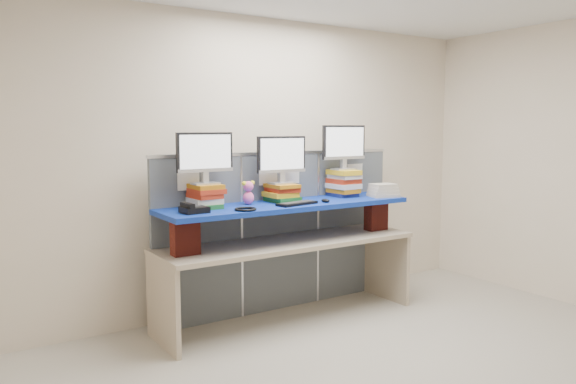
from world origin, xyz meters
TOP-DOWN VIEW (x-y plane):
  - room at (0.00, 0.00)m, footprint 5.00×4.00m
  - cubicle_partition at (-0.00, 1.78)m, footprint 2.60×0.06m
  - desk at (-0.12, 1.46)m, footprint 2.43×0.71m
  - brick_pier_left at (-1.13, 1.41)m, footprint 0.22×0.12m
  - brick_pier_right at (0.89, 1.41)m, footprint 0.22×0.12m
  - blue_board at (-0.12, 1.46)m, footprint 2.37×0.60m
  - book_stack_left at (-0.87, 1.59)m, footprint 0.26×0.30m
  - book_stack_center at (-0.11, 1.58)m, footprint 0.28×0.31m
  - book_stack_right at (0.61, 1.58)m, footprint 0.26×0.31m
  - monitor_left at (-0.87, 1.58)m, footprint 0.50×0.14m
  - monitor_center at (-0.11, 1.58)m, footprint 0.50×0.14m
  - monitor_right at (0.61, 1.58)m, footprint 0.50×0.14m
  - keyboard at (-0.12, 1.32)m, footprint 0.42×0.21m
  - mouse at (0.19, 1.31)m, footprint 0.09×0.12m
  - desk_phone at (-1.07, 1.38)m, footprint 0.21×0.19m
  - headset at (-0.66, 1.27)m, footprint 0.20×0.20m
  - plush_toy at (-0.46, 1.58)m, footprint 0.12×0.09m
  - binder_stack at (0.92, 1.34)m, footprint 0.30×0.26m

SIDE VIEW (x-z plane):
  - desk at x=-0.12m, z-range 0.22..0.96m
  - cubicle_partition at x=0.00m, z-range 0.00..1.53m
  - brick_pier_left at x=-1.13m, z-range 0.74..1.04m
  - brick_pier_right at x=0.89m, z-range 0.74..1.04m
  - blue_board at x=-0.12m, z-range 1.04..1.08m
  - headset at x=-0.66m, z-range 1.08..1.10m
  - keyboard at x=-0.12m, z-range 1.08..1.10m
  - mouse at x=0.19m, z-range 1.08..1.11m
  - desk_phone at x=-1.07m, z-range 1.07..1.15m
  - binder_stack at x=0.92m, z-range 1.08..1.20m
  - book_stack_center at x=-0.11m, z-range 1.08..1.24m
  - book_stack_left at x=-0.87m, z-range 1.08..1.28m
  - plush_toy at x=-0.46m, z-range 1.08..1.29m
  - book_stack_right at x=0.61m, z-range 1.08..1.34m
  - room at x=0.00m, z-range 0.00..2.80m
  - monitor_center at x=-0.11m, z-range 1.27..1.71m
  - monitor_left at x=-0.87m, z-range 1.31..1.74m
  - monitor_right at x=0.61m, z-range 1.37..1.81m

